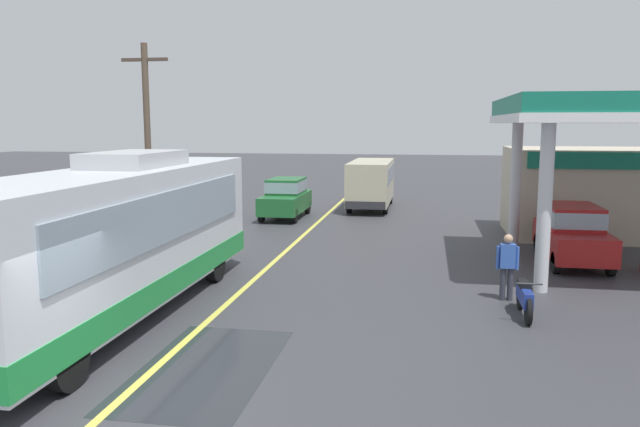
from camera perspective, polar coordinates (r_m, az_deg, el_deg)
ground at (r=29.20m, az=0.45°, el=-0.25°), size 120.00×120.00×0.00m
lane_divider_stripe at (r=24.35m, az=-1.47°, el=-1.96°), size 0.16×50.00×0.01m
wet_puddle_patch at (r=11.57m, az=-10.48°, el=-13.84°), size 2.28×4.26×0.01m
coach_bus_main at (r=14.61m, az=-18.25°, el=-2.45°), size 2.60×11.04×3.69m
gas_station_roadside at (r=24.28m, az=25.87°, el=3.43°), size 9.10×11.95×5.10m
car_at_pump at (r=20.85m, az=22.27°, el=-1.50°), size 1.70×4.20×1.82m
minibus_opposing_lane at (r=31.93m, az=4.75°, el=3.12°), size 2.04×6.13×2.44m
motorcycle_parked_forecourt at (r=14.83m, az=18.37°, el=-7.35°), size 0.55×1.80×0.92m
pedestrian_near_pump at (r=15.90m, az=16.93°, el=-4.43°), size 0.55×0.22×1.66m
car_trailing_behind_bus at (r=28.70m, az=-3.17°, el=1.63°), size 1.70×4.20×1.82m
utility_pole_roadside at (r=24.27m, az=-15.65°, el=6.77°), size 1.80×0.24×7.29m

